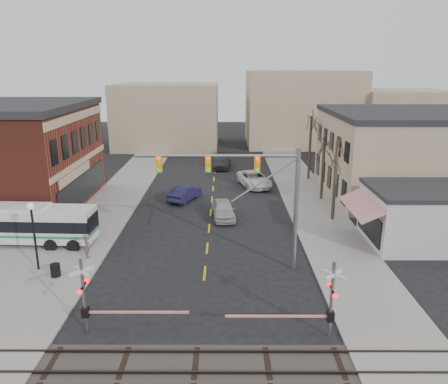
% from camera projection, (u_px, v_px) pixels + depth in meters
% --- Properties ---
extents(ground, '(160.00, 160.00, 0.00)m').
position_uv_depth(ground, '(203.00, 289.00, 25.95)').
color(ground, black).
rests_on(ground, ground).
extents(sidewalk_west, '(5.00, 60.00, 0.12)m').
position_uv_depth(sidewalk_west, '(121.00, 193.00, 45.16)').
color(sidewalk_west, gray).
rests_on(sidewalk_west, ground).
extents(sidewalk_east, '(5.00, 60.00, 0.12)m').
position_uv_depth(sidewalk_east, '(304.00, 193.00, 45.11)').
color(sidewalk_east, gray).
rests_on(sidewalk_east, ground).
extents(ballast_strip, '(160.00, 5.00, 0.06)m').
position_uv_depth(ballast_strip, '(194.00, 382.00, 18.26)').
color(ballast_strip, '#332D28').
rests_on(ballast_strip, ground).
extents(rail_tracks, '(160.00, 3.91, 0.14)m').
position_uv_depth(rail_tracks, '(194.00, 380.00, 18.23)').
color(rail_tracks, '#2D231E').
rests_on(rail_tracks, ground).
extents(tan_building, '(20.30, 15.30, 8.50)m').
position_uv_depth(tan_building, '(430.00, 153.00, 43.90)').
color(tan_building, tan).
rests_on(tan_building, ground).
extents(awning_shop, '(9.74, 6.20, 4.30)m').
position_uv_depth(awning_shop, '(425.00, 216.00, 32.02)').
color(awning_shop, beige).
rests_on(awning_shop, ground).
extents(tree_east_a, '(0.28, 0.28, 6.75)m').
position_uv_depth(tree_east_a, '(335.00, 181.00, 36.47)').
color(tree_east_a, '#382B21').
rests_on(tree_east_a, sidewalk_east).
extents(tree_east_b, '(0.28, 0.28, 6.30)m').
position_uv_depth(tree_east_b, '(323.00, 167.00, 42.29)').
color(tree_east_b, '#382B21').
rests_on(tree_east_b, sidewalk_east).
extents(tree_east_c, '(0.28, 0.28, 7.20)m').
position_uv_depth(tree_east_c, '(310.00, 148.00, 49.85)').
color(tree_east_c, '#382B21').
rests_on(tree_east_c, sidewalk_east).
extents(transit_bus, '(11.14, 2.92, 2.84)m').
position_uv_depth(transit_bus, '(19.00, 224.00, 31.98)').
color(transit_bus, silver).
rests_on(transit_bus, ground).
extents(traffic_signal_mast, '(10.10, 0.30, 8.00)m').
position_uv_depth(traffic_signal_mast, '(252.00, 184.00, 26.96)').
color(traffic_signal_mast, gray).
rests_on(traffic_signal_mast, ground).
extents(rr_crossing_west, '(5.60, 1.36, 4.00)m').
position_uv_depth(rr_crossing_west, '(93.00, 296.00, 21.23)').
color(rr_crossing_west, gray).
rests_on(rr_crossing_west, ground).
extents(rr_crossing_east, '(5.60, 1.36, 4.00)m').
position_uv_depth(rr_crossing_east, '(323.00, 300.00, 20.87)').
color(rr_crossing_east, gray).
rests_on(rr_crossing_east, ground).
extents(street_lamp, '(0.44, 0.44, 4.49)m').
position_uv_depth(street_lamp, '(33.00, 223.00, 27.30)').
color(street_lamp, black).
rests_on(street_lamp, sidewalk_west).
extents(trash_bin, '(0.60, 0.60, 0.81)m').
position_uv_depth(trash_bin, '(55.00, 270.00, 27.15)').
color(trash_bin, black).
rests_on(trash_bin, sidewalk_west).
extents(car_a, '(2.31, 4.74, 1.56)m').
position_uv_depth(car_a, '(223.00, 210.00, 37.77)').
color(car_a, '#AAAAAE').
rests_on(car_a, ground).
extents(car_b, '(3.20, 4.71, 1.47)m').
position_uv_depth(car_b, '(185.00, 193.00, 42.81)').
color(car_b, '#1A183C').
rests_on(car_b, ground).
extents(car_c, '(4.00, 6.30, 1.62)m').
position_uv_depth(car_c, '(254.00, 179.00, 47.77)').
color(car_c, silver).
rests_on(car_c, ground).
extents(car_d, '(2.49, 5.39, 1.52)m').
position_uv_depth(car_d, '(222.00, 162.00, 56.54)').
color(car_d, '#37373B').
rests_on(car_d, ground).
extents(pedestrian_near, '(0.53, 0.70, 1.71)m').
position_uv_depth(pedestrian_near, '(87.00, 246.00, 29.61)').
color(pedestrian_near, '#63504F').
rests_on(pedestrian_near, sidewalk_west).
extents(pedestrian_far, '(0.99, 1.05, 1.72)m').
position_uv_depth(pedestrian_far, '(61.00, 228.00, 33.00)').
color(pedestrian_far, '#3E3A65').
rests_on(pedestrian_far, sidewalk_west).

